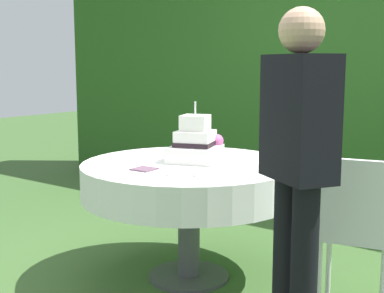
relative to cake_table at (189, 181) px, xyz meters
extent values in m
plane|color=#3D602D|center=(0.00, 0.00, -0.64)|extent=(20.00, 20.00, 0.00)
cube|color=#28561E|center=(0.00, 2.38, 0.69)|extent=(6.72, 0.65, 2.65)
cylinder|color=#4C4C51|center=(0.00, 0.00, -0.63)|extent=(0.51, 0.51, 0.02)
cylinder|color=#4C4C51|center=(0.00, 0.00, -0.28)|extent=(0.14, 0.14, 0.72)
cylinder|color=brown|center=(0.00, 0.00, 0.10)|extent=(1.31, 1.31, 0.03)
cylinder|color=white|center=(0.00, 0.00, 0.01)|extent=(1.34, 1.34, 0.21)
cube|color=white|center=(0.01, 0.06, 0.16)|extent=(0.38, 0.38, 0.10)
cube|color=white|center=(0.01, 0.06, 0.26)|extent=(0.28, 0.28, 0.10)
cube|color=black|center=(0.01, 0.06, 0.23)|extent=(0.29, 0.29, 0.03)
cube|color=white|center=(0.01, 0.06, 0.36)|extent=(0.21, 0.21, 0.10)
sphere|color=#C6599E|center=(0.07, 0.20, 0.23)|extent=(0.09, 0.09, 0.09)
cylinder|color=silver|center=(0.01, 0.06, 0.45)|extent=(0.01, 0.01, 0.08)
cylinder|color=white|center=(0.17, -0.34, 0.12)|extent=(0.12, 0.12, 0.01)
cylinder|color=white|center=(-0.42, 0.12, 0.12)|extent=(0.12, 0.12, 0.01)
cylinder|color=white|center=(0.41, 0.31, 0.12)|extent=(0.11, 0.11, 0.01)
cylinder|color=white|center=(0.30, -0.27, 0.12)|extent=(0.11, 0.11, 0.01)
cube|color=#6B4C60|center=(-0.08, -0.33, 0.12)|extent=(0.13, 0.13, 0.01)
cylinder|color=white|center=(0.83, 0.25, -0.41)|extent=(0.03, 0.03, 0.45)
cylinder|color=white|center=(1.22, 0.01, -0.41)|extent=(0.03, 0.03, 0.45)
cylinder|color=white|center=(0.90, -0.06, -0.41)|extent=(0.03, 0.03, 0.45)
cube|color=white|center=(1.02, 0.13, -0.17)|extent=(0.48, 0.48, 0.04)
cube|color=white|center=(1.06, -0.04, 0.05)|extent=(0.40, 0.13, 0.40)
cylinder|color=black|center=(1.02, -0.51, -0.21)|extent=(0.12, 0.12, 0.85)
cylinder|color=black|center=(0.89, -0.42, -0.21)|extent=(0.12, 0.12, 0.85)
cube|color=black|center=(0.95, -0.47, 0.49)|extent=(0.41, 0.36, 0.55)
sphere|color=tan|center=(0.95, -0.47, 0.86)|extent=(0.20, 0.20, 0.20)
camera|label=1|loc=(1.96, -2.61, 0.72)|focal=49.97mm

